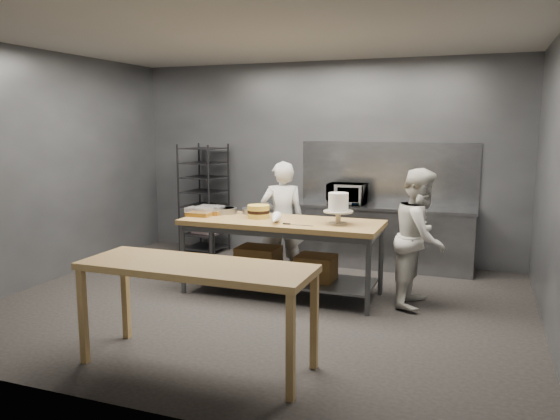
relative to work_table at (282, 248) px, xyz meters
name	(u,v)px	position (x,y,z in m)	size (l,w,h in m)	color
ground	(261,304)	(-0.09, -0.46, -0.57)	(6.00, 6.00, 0.00)	black
back_wall	(322,161)	(-0.09, 2.04, 0.93)	(6.00, 0.04, 3.00)	#4C4F54
work_table	(282,248)	(0.00, 0.00, 0.00)	(2.40, 0.90, 0.92)	brown
near_counter	(196,274)	(0.02, -2.14, 0.24)	(2.00, 0.70, 0.90)	olive
back_counter	(382,236)	(0.91, 1.72, -0.12)	(2.60, 0.60, 0.90)	slate
splashback_panel	(387,173)	(0.91, 2.02, 0.78)	(2.60, 0.02, 0.90)	slate
speed_rack	(204,200)	(-1.94, 1.64, 0.28)	(0.64, 0.69, 1.75)	black
chef_behind	(282,220)	(-0.24, 0.66, 0.22)	(0.58, 0.38, 1.58)	silver
chef_right	(420,238)	(1.61, 0.17, 0.22)	(0.77, 0.60, 1.58)	silver
microwave	(347,194)	(0.38, 1.72, 0.48)	(0.54, 0.37, 0.30)	black
frosted_cake_stand	(338,205)	(0.71, -0.04, 0.57)	(0.34, 0.34, 0.36)	#BFB399
layer_cake	(258,211)	(-0.32, 0.03, 0.43)	(0.27, 0.27, 0.16)	#E0C647
cake_pans	(234,211)	(-0.75, 0.23, 0.39)	(0.67, 0.39, 0.07)	gray
piping_bag	(275,219)	(0.03, -0.30, 0.41)	(0.12, 0.12, 0.38)	white
offset_spatula	(294,224)	(0.24, -0.26, 0.35)	(0.36, 0.02, 0.02)	slate
pastry_clamshells	(205,211)	(-1.03, -0.01, 0.40)	(0.37, 0.39, 0.11)	#9E6B1F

